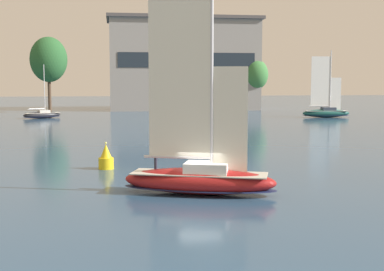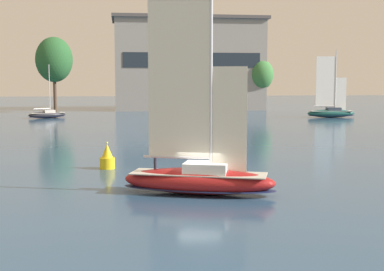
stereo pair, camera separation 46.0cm
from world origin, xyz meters
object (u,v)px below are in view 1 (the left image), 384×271
(sailboat_main, at_px, (199,177))
(channel_buoy, at_px, (106,158))
(tree_shore_left, at_px, (49,60))
(tree_shore_center, at_px, (256,75))
(sailboat_moored_mid_channel, at_px, (42,115))
(sailboat_moored_near_marina, at_px, (326,112))

(sailboat_main, distance_m, channel_buoy, 11.47)
(tree_shore_left, bearing_deg, tree_shore_center, 4.10)
(tree_shore_left, bearing_deg, channel_buoy, -80.26)
(tree_shore_left, xyz_separation_m, channel_buoy, (12.66, -73.72, -10.18))
(tree_shore_center, height_order, sailboat_moored_mid_channel, tree_shore_center)
(sailboat_main, distance_m, sailboat_moored_mid_channel, 69.54)
(sailboat_moored_near_marina, height_order, channel_buoy, sailboat_moored_near_marina)
(tree_shore_left, distance_m, tree_shore_center, 45.29)
(sailboat_moored_mid_channel, xyz_separation_m, channel_buoy, (12.12, -57.26, 0.18))
(tree_shore_center, bearing_deg, sailboat_main, -107.12)
(tree_shore_center, bearing_deg, sailboat_moored_mid_channel, -156.16)
(sailboat_moored_near_marina, distance_m, channel_buoy, 65.27)
(sailboat_main, bearing_deg, sailboat_moored_near_marina, 61.72)
(tree_shore_center, height_order, channel_buoy, tree_shore_center)
(tree_shore_center, distance_m, sailboat_main, 91.22)
(sailboat_moored_near_marina, bearing_deg, channel_buoy, -126.83)
(tree_shore_left, xyz_separation_m, sailboat_moored_near_marina, (51.79, -21.47, -10.03))
(sailboat_moored_mid_channel, bearing_deg, sailboat_moored_near_marina, -5.59)
(tree_shore_center, distance_m, sailboat_moored_mid_channel, 49.25)
(channel_buoy, bearing_deg, sailboat_main, -60.44)
(tree_shore_left, height_order, channel_buoy, tree_shore_left)
(tree_shore_left, height_order, tree_shore_center, tree_shore_left)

